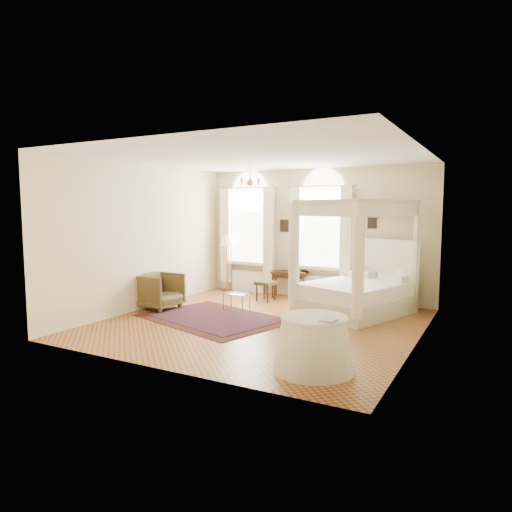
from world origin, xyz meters
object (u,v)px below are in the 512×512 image
at_px(armchair, 159,291).
at_px(coffee_table, 237,295).
at_px(nightstand, 405,297).
at_px(stool, 266,284).
at_px(floor_lamp, 227,244).
at_px(side_table, 314,344).
at_px(canopy_bed, 354,288).
at_px(writing_desk, 290,275).

distance_m(armchair, coffee_table, 1.81).
xyz_separation_m(nightstand, stool, (-3.25, -0.65, 0.12)).
bearing_deg(floor_lamp, armchair, -95.00).
xyz_separation_m(stool, side_table, (2.86, -4.06, -0.02)).
distance_m(armchair, floor_lamp, 2.76).
bearing_deg(armchair, nightstand, -60.42).
bearing_deg(side_table, armchair, 155.37).
bearing_deg(canopy_bed, floor_lamp, 166.52).
bearing_deg(stool, nightstand, 11.26).
bearing_deg(nightstand, floor_lamp, 180.00).
relative_size(nightstand, writing_desk, 0.59).
distance_m(coffee_table, side_table, 4.08).
height_order(canopy_bed, writing_desk, canopy_bed).
bearing_deg(canopy_bed, stool, 173.13).
relative_size(writing_desk, armchair, 1.11).
bearing_deg(coffee_table, stool, 85.42).
bearing_deg(canopy_bed, writing_desk, 154.80).
relative_size(nightstand, side_table, 0.51).
bearing_deg(nightstand, stool, -168.74).
bearing_deg(canopy_bed, nightstand, 45.19).
relative_size(canopy_bed, floor_lamp, 1.76).
bearing_deg(coffee_table, side_table, -43.56).
height_order(coffee_table, floor_lamp, floor_lamp).
bearing_deg(coffee_table, floor_lamp, 127.25).
bearing_deg(floor_lamp, canopy_bed, -13.48).
bearing_deg(stool, armchair, -132.33).
relative_size(stool, floor_lamp, 0.32).
height_order(canopy_bed, floor_lamp, canopy_bed).
xyz_separation_m(nightstand, floor_lamp, (-4.79, 0.00, 1.04)).
bearing_deg(stool, side_table, -54.86).
relative_size(armchair, coffee_table, 1.53).
bearing_deg(side_table, canopy_bed, 97.98).
xyz_separation_m(canopy_bed, nightstand, (0.92, 0.93, -0.27)).
bearing_deg(side_table, writing_desk, 117.97).
relative_size(stool, coffee_table, 0.84).
relative_size(canopy_bed, nightstand, 4.68).
xyz_separation_m(writing_desk, coffee_table, (-0.46, -1.90, -0.23)).
bearing_deg(writing_desk, stool, -118.93).
height_order(nightstand, coffee_table, nightstand).
relative_size(nightstand, coffee_table, 1.01).
bearing_deg(writing_desk, floor_lamp, -180.00).
bearing_deg(nightstand, armchair, -152.72).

